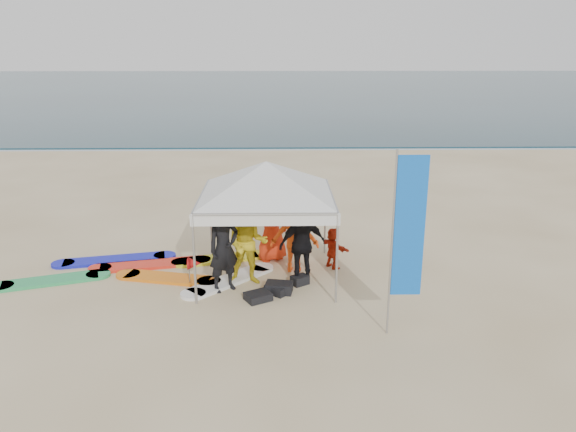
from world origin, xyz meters
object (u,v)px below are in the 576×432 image
(person_black_a, at_px, (224,248))
(person_orange_a, at_px, (294,235))
(marker_pennant, at_px, (194,264))
(surfboard_spread, at_px, (154,270))
(person_yellow, at_px, (247,244))
(feather_flag, at_px, (407,229))
(person_seated, at_px, (333,248))
(person_orange_b, at_px, (271,221))
(canopy_tent, at_px, (266,162))
(person_black_b, at_px, (302,244))

(person_black_a, relative_size, person_orange_a, 1.09)
(marker_pennant, xyz_separation_m, surfboard_spread, (-1.08, 0.79, -0.46))
(person_yellow, xyz_separation_m, feather_flag, (2.89, -2.29, 1.07))
(person_seated, bearing_deg, surfboard_spread, 59.16)
(person_seated, relative_size, marker_pennant, 1.53)
(person_black_a, distance_m, marker_pennant, 0.86)
(person_yellow, distance_m, marker_pennant, 1.24)
(person_black_a, relative_size, marker_pennant, 2.99)
(person_orange_b, distance_m, feather_flag, 4.53)
(person_black_a, xyz_separation_m, person_seated, (2.42, 1.21, -0.46))
(canopy_tent, distance_m, marker_pennant, 2.70)
(person_seated, relative_size, surfboard_spread, 0.17)
(person_orange_a, bearing_deg, person_seated, -164.96)
(person_orange_a, bearing_deg, person_black_a, 40.15)
(person_yellow, bearing_deg, feather_flag, -37.84)
(person_yellow, height_order, person_seated, person_yellow)
(person_orange_a, distance_m, surfboard_spread, 3.38)
(person_black_a, bearing_deg, person_black_b, -23.00)
(person_orange_a, xyz_separation_m, marker_pennant, (-2.20, -0.78, -0.38))
(canopy_tent, bearing_deg, person_seated, 16.50)
(feather_flag, bearing_deg, person_black_a, 149.86)
(canopy_tent, distance_m, feather_flag, 3.73)
(person_black_b, bearing_deg, feather_flag, 107.61)
(person_orange_a, relative_size, surfboard_spread, 0.30)
(person_black_a, xyz_separation_m, canopy_tent, (0.90, 0.75, 1.68))
(person_black_a, height_order, person_yellow, person_black_a)
(person_seated, xyz_separation_m, canopy_tent, (-1.53, -0.45, 2.14))
(person_orange_a, xyz_separation_m, canopy_tent, (-0.62, -0.30, 1.76))
(person_black_b, xyz_separation_m, feather_flag, (1.70, -2.32, 1.10))
(person_black_a, bearing_deg, marker_pennant, 122.62)
(person_yellow, distance_m, person_orange_b, 1.50)
(person_black_a, bearing_deg, feather_flag, -65.50)
(person_black_b, relative_size, canopy_tent, 0.44)
(canopy_tent, relative_size, feather_flag, 1.18)
(person_black_a, height_order, person_seated, person_black_a)
(person_black_a, bearing_deg, canopy_tent, 4.74)
(person_orange_a, xyz_separation_m, person_orange_b, (-0.54, 0.70, 0.11))
(person_black_b, bearing_deg, marker_pennant, -16.41)
(person_black_b, height_order, person_orange_b, person_orange_b)
(surfboard_spread, bearing_deg, person_yellow, -18.02)
(person_yellow, bearing_deg, person_seated, 24.73)
(person_orange_b, height_order, marker_pennant, person_orange_b)
(feather_flag, bearing_deg, person_orange_b, 122.86)
(person_yellow, bearing_deg, marker_pennant, -176.48)
(person_seated, bearing_deg, person_yellow, 81.35)
(person_seated, bearing_deg, person_black_a, 83.65)
(marker_pennant, distance_m, surfboard_spread, 1.41)
(person_seated, relative_size, feather_flag, 0.29)
(person_black_b, distance_m, person_orange_b, 1.55)
(marker_pennant, bearing_deg, person_black_a, -22.03)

